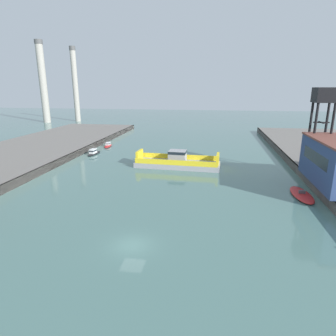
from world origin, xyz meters
The scene contains 8 objects.
ground_plane centered at (0.00, 0.00, 0.00)m, with size 400.00×400.00×0.00m, color #476B66.
chain_ferry centered at (0.74, 33.08, 1.12)m, with size 18.51×6.58×3.67m.
moored_boat_near_left centered at (-22.36, 41.77, 0.56)m, with size 2.20×6.28×1.47m.
moored_boat_near_right centered at (22.65, 18.81, 0.24)m, with size 3.16×8.19×0.97m.
moored_boat_mid_left centered at (-22.29, 52.07, 0.45)m, with size 2.37×5.80×1.22m.
crane_tower centered at (27.51, 29.04, 13.77)m, with size 3.64×3.64×15.16m.
smokestack_distant_a centered at (-61.32, 113.03, 19.11)m, with size 2.89×2.89×36.14m.
smokestack_distant_b centered at (-74.24, 105.78, 20.20)m, with size 3.72×3.72×38.32m.
Camera 1 is at (8.42, -27.14, 16.74)m, focal length 30.75 mm.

